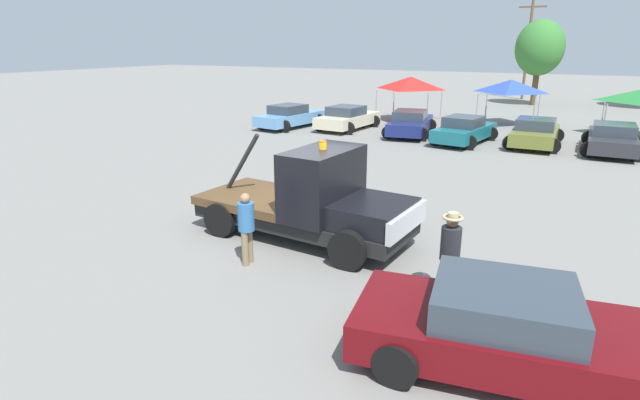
{
  "coord_description": "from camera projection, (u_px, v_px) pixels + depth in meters",
  "views": [
    {
      "loc": [
        5.85,
        -10.29,
        4.7
      ],
      "look_at": [
        0.5,
        0.0,
        1.05
      ],
      "focal_mm": 28.0,
      "sensor_mm": 36.0,
      "label": 1
    }
  ],
  "objects": [
    {
      "name": "parked_car_skyblue",
      "position": [
        290.0,
        116.0,
        28.98
      ],
      "size": [
        2.83,
        4.84,
        1.34
      ],
      "rotation": [
        0.0,
        0.0,
        1.42
      ],
      "color": "#669ED1",
      "rests_on": "ground"
    },
    {
      "name": "utility_pole",
      "position": [
        528.0,
        45.0,
        42.63
      ],
      "size": [
        2.2,
        0.24,
        8.68
      ],
      "color": "brown",
      "rests_on": "ground"
    },
    {
      "name": "parked_car_charcoal",
      "position": [
        612.0,
        139.0,
        22.22
      ],
      "size": [
        2.49,
        4.69,
        1.34
      ],
      "rotation": [
        0.0,
        0.0,
        1.57
      ],
      "color": "#2D2D33",
      "rests_on": "ground"
    },
    {
      "name": "parked_car_navy",
      "position": [
        410.0,
        123.0,
        26.56
      ],
      "size": [
        2.87,
        4.88,
        1.34
      ],
      "rotation": [
        0.0,
        0.0,
        1.72
      ],
      "color": "navy",
      "rests_on": "ground"
    },
    {
      "name": "foreground_car",
      "position": [
        515.0,
        331.0,
        7.34
      ],
      "size": [
        5.07,
        2.69,
        1.34
      ],
      "rotation": [
        0.0,
        0.0,
        0.15
      ],
      "color": "#5B0A0F",
      "rests_on": "ground"
    },
    {
      "name": "canopy_tent_blue",
      "position": [
        511.0,
        86.0,
        29.33
      ],
      "size": [
        3.16,
        3.16,
        2.68
      ],
      "color": "#9E9EA3",
      "rests_on": "ground"
    },
    {
      "name": "tree_left",
      "position": [
        540.0,
        48.0,
        38.5
      ],
      "size": [
        3.64,
        3.64,
        6.5
      ],
      "color": "brown",
      "rests_on": "ground"
    },
    {
      "name": "tow_truck",
      "position": [
        314.0,
        202.0,
        12.22
      ],
      "size": [
        5.76,
        2.67,
        2.53
      ],
      "rotation": [
        0.0,
        0.0,
        -0.08
      ],
      "color": "black",
      "rests_on": "ground"
    },
    {
      "name": "parked_car_olive",
      "position": [
        535.0,
        133.0,
        23.7
      ],
      "size": [
        2.48,
        4.47,
        1.34
      ],
      "rotation": [
        0.0,
        0.0,
        1.57
      ],
      "color": "olive",
      "rests_on": "ground"
    },
    {
      "name": "person_at_hood",
      "position": [
        246.0,
        224.0,
        10.86
      ],
      "size": [
        0.36,
        0.36,
        1.64
      ],
      "rotation": [
        0.0,
        0.0,
        0.09
      ],
      "color": "#847051",
      "rests_on": "ground"
    },
    {
      "name": "canopy_tent_red",
      "position": [
        411.0,
        83.0,
        31.06
      ],
      "size": [
        3.29,
        3.29,
        2.74
      ],
      "color": "#9E9EA3",
      "rests_on": "ground"
    },
    {
      "name": "parked_car_teal",
      "position": [
        464.0,
        130.0,
        24.38
      ],
      "size": [
        2.81,
        4.57,
        1.34
      ],
      "rotation": [
        0.0,
        0.0,
        1.41
      ],
      "color": "#196670",
      "rests_on": "ground"
    },
    {
      "name": "parked_car_cream",
      "position": [
        348.0,
        118.0,
        28.36
      ],
      "size": [
        2.76,
        4.65,
        1.34
      ],
      "rotation": [
        0.0,
        0.0,
        1.48
      ],
      "color": "beige",
      "rests_on": "ground"
    },
    {
      "name": "person_near_truck",
      "position": [
        450.0,
        249.0,
        9.3
      ],
      "size": [
        0.39,
        0.39,
        1.75
      ],
      "rotation": [
        0.0,
        0.0,
        3.83
      ],
      "color": "#847051",
      "rests_on": "ground"
    },
    {
      "name": "ground_plane",
      "position": [
        303.0,
        237.0,
        12.69
      ],
      "size": [
        160.0,
        160.0,
        0.0
      ],
      "primitive_type": "plane",
      "color": "gray"
    }
  ]
}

